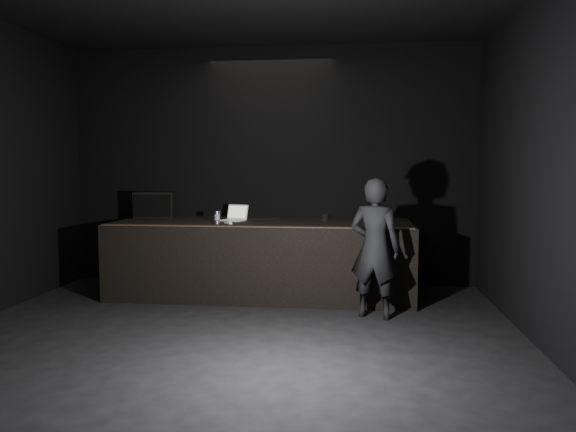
{
  "coord_description": "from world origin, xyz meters",
  "views": [
    {
      "loc": [
        1.21,
        -4.78,
        1.74
      ],
      "look_at": [
        0.4,
        2.3,
        1.11
      ],
      "focal_mm": 35.0,
      "sensor_mm": 36.0,
      "label": 1
    }
  ],
  "objects_px": {
    "laptop": "(235,216)",
    "beer_can": "(217,218)",
    "stage_monitor": "(155,205)",
    "person": "(375,248)",
    "stage_riser": "(263,258)"
  },
  "relations": [
    {
      "from": "laptop",
      "to": "beer_can",
      "type": "xyz_separation_m",
      "value": [
        -0.14,
        -0.48,
        0.03
      ]
    },
    {
      "from": "laptop",
      "to": "stage_monitor",
      "type": "bearing_deg",
      "value": -177.39
    },
    {
      "from": "laptop",
      "to": "beer_can",
      "type": "bearing_deg",
      "value": -87.94
    },
    {
      "from": "laptop",
      "to": "person",
      "type": "xyz_separation_m",
      "value": [
        1.88,
        -1.13,
        -0.25
      ]
    },
    {
      "from": "stage_monitor",
      "to": "laptop",
      "type": "relative_size",
      "value": 1.62
    },
    {
      "from": "stage_riser",
      "to": "beer_can",
      "type": "distance_m",
      "value": 0.89
    },
    {
      "from": "stage_monitor",
      "to": "beer_can",
      "type": "xyz_separation_m",
      "value": [
        1.13,
        -0.82,
        -0.1
      ]
    },
    {
      "from": "beer_can",
      "to": "person",
      "type": "bearing_deg",
      "value": -18.02
    },
    {
      "from": "stage_monitor",
      "to": "stage_riser",
      "type": "bearing_deg",
      "value": -23.04
    },
    {
      "from": "beer_can",
      "to": "person",
      "type": "relative_size",
      "value": 0.1
    },
    {
      "from": "stage_monitor",
      "to": "laptop",
      "type": "xyz_separation_m",
      "value": [
        1.27,
        -0.34,
        -0.13
      ]
    },
    {
      "from": "stage_riser",
      "to": "stage_monitor",
      "type": "distance_m",
      "value": 1.85
    },
    {
      "from": "stage_monitor",
      "to": "person",
      "type": "xyz_separation_m",
      "value": [
        3.14,
        -1.48,
        -0.38
      ]
    },
    {
      "from": "stage_riser",
      "to": "laptop",
      "type": "xyz_separation_m",
      "value": [
        -0.4,
        0.08,
        0.56
      ]
    },
    {
      "from": "laptop",
      "to": "beer_can",
      "type": "distance_m",
      "value": 0.5
    }
  ]
}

